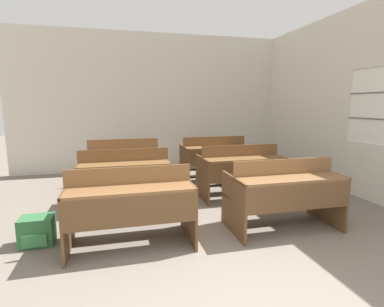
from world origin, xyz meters
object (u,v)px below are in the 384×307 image
object	(u,v)px
bench_front_right	(284,192)
bench_third_right	(215,156)
bench_second_left	(125,176)
bench_third_left	(124,160)
bench_second_right	(241,169)
schoolbag	(37,231)
bench_front_left	(131,204)

from	to	relation	value
bench_front_right	bench_third_right	distance (m)	2.65
bench_second_left	bench_third_left	bearing A→B (deg)	89.01
bench_third_right	bench_second_left	bearing A→B (deg)	-144.95
bench_second_left	bench_second_right	size ratio (longest dim) A/B	1.00
bench_second_right	bench_third_right	world-z (taller)	same
bench_third_right	schoolbag	distance (m)	3.70
bench_front_left	bench_second_left	bearing A→B (deg)	90.79
bench_front_right	bench_second_left	bearing A→B (deg)	144.06
bench_front_right	bench_third_right	xyz separation A→B (m)	(-0.00, 2.65, 0.00)
bench_front_right	bench_second_left	distance (m)	2.29
bench_front_right	bench_third_left	size ratio (longest dim) A/B	1.00
bench_front_left	bench_second_right	bearing A→B (deg)	35.68
bench_front_right	bench_third_left	distance (m)	3.23
schoolbag	bench_second_left	bearing A→B (deg)	46.95
bench_front_left	bench_second_left	xyz separation A→B (m)	(-0.02, 1.34, 0.00)
bench_front_right	schoolbag	distance (m)	2.87
bench_second_right	bench_third_left	size ratio (longest dim) A/B	1.00
bench_third_left	bench_second_left	bearing A→B (deg)	-90.99
bench_second_right	bench_third_right	bearing A→B (deg)	90.43
bench_front_right	bench_second_right	distance (m)	1.33
bench_front_left	bench_front_right	distance (m)	1.84
bench_second_right	bench_third_left	bearing A→B (deg)	144.14
bench_second_left	bench_second_right	xyz separation A→B (m)	(1.86, -0.02, 0.00)
bench_front_left	bench_third_right	distance (m)	3.22
bench_front_left	bench_third_left	distance (m)	2.66
bench_front_right	bench_second_right	bearing A→B (deg)	89.74
bench_front_left	bench_third_right	size ratio (longest dim) A/B	1.00
bench_second_right	bench_third_right	xyz separation A→B (m)	(-0.01, 1.32, 0.00)
bench_front_right	bench_second_right	size ratio (longest dim) A/B	1.00
bench_front_right	bench_front_left	bearing A→B (deg)	179.86
bench_second_left	bench_third_right	distance (m)	2.26
bench_second_left	bench_third_right	bearing A→B (deg)	35.05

